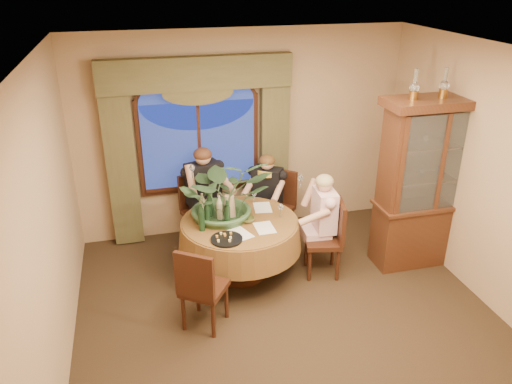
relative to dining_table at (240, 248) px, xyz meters
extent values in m
plane|color=black|center=(0.32, -1.24, -0.38)|extent=(5.00, 5.00, 0.00)
plane|color=#A38361|center=(0.32, 1.26, 1.02)|extent=(4.50, 0.00, 4.50)
plane|color=#A38361|center=(2.57, -1.24, 1.02)|extent=(0.00, 5.00, 5.00)
plane|color=white|center=(0.32, -1.24, 2.42)|extent=(5.00, 5.00, 0.00)
cube|color=#464225|center=(-1.31, 1.14, 0.80)|extent=(0.38, 0.14, 2.32)
cube|color=#464225|center=(0.75, 1.14, 0.80)|extent=(0.38, 0.14, 2.32)
cylinder|color=brown|center=(0.00, 0.00, 0.00)|extent=(1.49, 1.49, 0.75)
cube|color=#3A1B0E|center=(2.32, -0.23, 0.70)|extent=(1.33, 0.53, 2.14)
cube|color=black|center=(0.98, -0.21, 0.10)|extent=(0.50, 0.50, 0.96)
cube|color=black|center=(0.67, 0.74, 0.10)|extent=(0.59, 0.59, 0.96)
cube|color=black|center=(-0.34, 0.88, 0.10)|extent=(0.54, 0.54, 0.96)
cube|color=black|center=(-0.56, -0.82, 0.10)|extent=(0.58, 0.58, 0.96)
imported|color=#355835|center=(-0.14, 0.16, 1.05)|extent=(1.09, 1.21, 0.94)
imported|color=brown|center=(0.08, -0.05, 0.40)|extent=(0.17, 0.17, 0.05)
cylinder|color=black|center=(-0.24, -0.41, 0.39)|extent=(0.35, 0.35, 0.02)
cylinder|color=black|center=(-0.39, -0.07, 0.54)|extent=(0.07, 0.07, 0.33)
cylinder|color=black|center=(-0.33, 0.16, 0.54)|extent=(0.07, 0.07, 0.33)
cylinder|color=tan|center=(-0.41, 0.15, 0.54)|extent=(0.07, 0.07, 0.33)
cylinder|color=black|center=(-0.47, -0.12, 0.54)|extent=(0.07, 0.07, 0.33)
cylinder|color=tan|center=(-0.23, 0.04, 0.54)|extent=(0.07, 0.07, 0.33)
cylinder|color=black|center=(-0.17, -0.11, 0.54)|extent=(0.07, 0.07, 0.33)
cube|color=white|center=(0.24, -0.25, 0.38)|extent=(0.21, 0.30, 0.00)
cube|color=white|center=(0.35, 0.26, 0.38)|extent=(0.25, 0.33, 0.00)
cube|color=white|center=(-0.07, -0.32, 0.38)|extent=(0.30, 0.35, 0.00)
camera|label=1|loc=(-1.10, -5.11, 3.15)|focal=35.00mm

